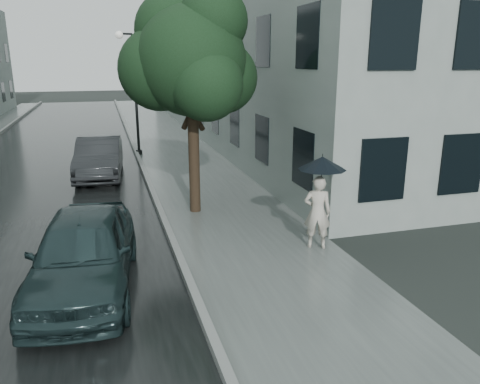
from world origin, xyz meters
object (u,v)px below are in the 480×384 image
object	(u,v)px
street_tree	(191,59)
lamp_post	(132,86)
pedestrian	(317,212)
car_far	(99,157)
car_near	(84,252)

from	to	relation	value
street_tree	lamp_post	bearing A→B (deg)	96.65
pedestrian	car_far	distance (m)	9.45
lamp_post	street_tree	bearing A→B (deg)	-97.68
car_near	car_far	world-z (taller)	car_near
pedestrian	lamp_post	world-z (taller)	lamp_post
car_far	street_tree	bearing A→B (deg)	-57.99
lamp_post	car_far	bearing A→B (deg)	-126.38
street_tree	pedestrian	bearing A→B (deg)	-58.79
street_tree	car_near	size ratio (longest dim) A/B	1.38
lamp_post	car_near	bearing A→B (deg)	-112.46
lamp_post	car_near	size ratio (longest dim) A/B	1.22
lamp_post	car_near	xyz separation A→B (m)	(-1.81, -12.64, -2.25)
pedestrian	street_tree	world-z (taller)	street_tree
car_near	lamp_post	bearing A→B (deg)	88.08
pedestrian	lamp_post	xyz separation A→B (m)	(-3.09, 12.00, 2.15)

